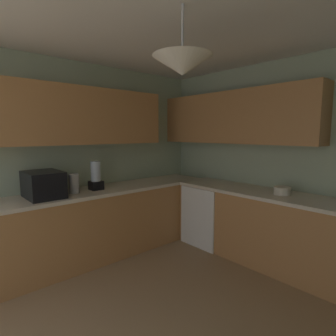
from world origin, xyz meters
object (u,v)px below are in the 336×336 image
(microwave, at_px, (43,184))
(kettle, at_px, (74,184))
(dishwasher, at_px, (210,214))
(bowl, at_px, (282,191))
(blender_appliance, at_px, (96,177))

(microwave, distance_m, kettle, 0.34)
(dishwasher, distance_m, bowl, 1.15)
(kettle, bearing_deg, dishwasher, 69.87)
(dishwasher, height_order, blender_appliance, blender_appliance)
(dishwasher, relative_size, microwave, 1.74)
(microwave, distance_m, blender_appliance, 0.63)
(bowl, bearing_deg, kettle, -133.32)
(dishwasher, distance_m, blender_appliance, 1.71)
(microwave, xyz_separation_m, kettle, (0.02, 0.34, -0.03))
(microwave, height_order, blender_appliance, blender_appliance)
(kettle, bearing_deg, blender_appliance, 93.92)
(kettle, bearing_deg, microwave, -93.39)
(microwave, distance_m, bowl, 2.71)
(kettle, height_order, blender_appliance, blender_appliance)
(bowl, xyz_separation_m, blender_appliance, (-1.70, -1.48, 0.12))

